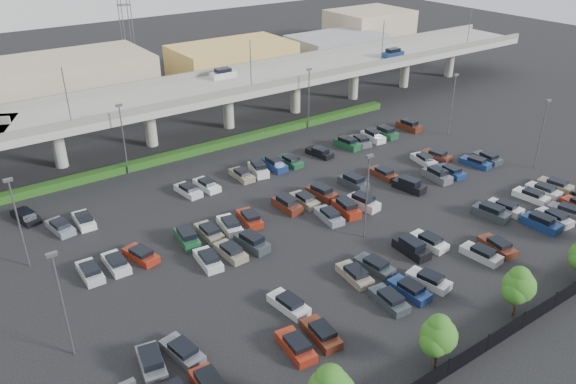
{
  "coord_description": "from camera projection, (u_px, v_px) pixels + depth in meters",
  "views": [
    {
      "loc": [
        -38.86,
        -48.13,
        34.24
      ],
      "look_at": [
        -2.9,
        3.11,
        2.0
      ],
      "focal_mm": 35.0,
      "sensor_mm": 36.0,
      "label": 1
    }
  ],
  "objects": [
    {
      "name": "light_poles",
      "position": [
        285.0,
        167.0,
        67.03
      ],
      "size": [
        66.9,
        48.38,
        10.3
      ],
      "color": "#505055",
      "rests_on": "ground"
    },
    {
      "name": "fence",
      "position": [
        516.0,
        326.0,
        49.72
      ],
      "size": [
        70.0,
        0.1,
        2.0
      ],
      "color": "black",
      "rests_on": "ground"
    },
    {
      "name": "overpass",
      "position": [
        199.0,
        93.0,
        90.54
      ],
      "size": [
        150.0,
        13.0,
        15.8
      ],
      "color": "gray",
      "rests_on": "ground"
    },
    {
      "name": "comm_tower",
      "position": [
        123.0,
        2.0,
        119.29
      ],
      "size": [
        2.4,
        2.4,
        30.0
      ],
      "color": "#505055",
      "rests_on": "ground"
    },
    {
      "name": "ground",
      "position": [
        321.0,
        209.0,
        70.54
      ],
      "size": [
        280.0,
        280.0,
        0.0
      ],
      "primitive_type": "plane",
      "color": "black"
    },
    {
      "name": "tree_row",
      "position": [
        512.0,
        291.0,
        49.98
      ],
      "size": [
        65.07,
        3.66,
        5.94
      ],
      "color": "#332316",
      "rests_on": "ground"
    },
    {
      "name": "distant_buildings",
      "position": [
        189.0,
        63.0,
        120.13
      ],
      "size": [
        138.0,
        24.0,
        9.0
      ],
      "color": "gray",
      "rests_on": "ground"
    },
    {
      "name": "parked_cars",
      "position": [
        345.0,
        212.0,
        68.63
      ],
      "size": [
        63.14,
        41.7,
        1.67
      ],
      "color": "gray",
      "rests_on": "ground"
    },
    {
      "name": "hedge",
      "position": [
        223.0,
        143.0,
        88.48
      ],
      "size": [
        66.0,
        1.6,
        1.1
      ],
      "primitive_type": "cube",
      "color": "#173910",
      "rests_on": "ground"
    }
  ]
}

